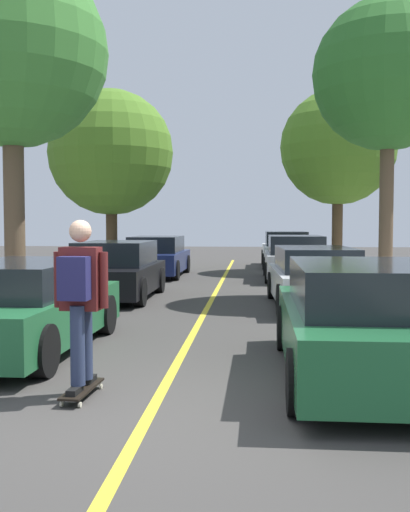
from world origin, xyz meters
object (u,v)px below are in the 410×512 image
object	(u,v)px
parked_car_left_near	(116,271)
street_tree_left_nearest	(12,53)
parked_car_left_far	(157,257)
skateboarder	(80,294)
parked_car_right_nearest	(367,321)
parked_car_right_far	(295,258)
street_tree_left_near	(111,153)
parked_car_left_nearest	(21,306)
parked_car_right_farthest	(286,250)
fire_hydrant	(9,291)
parked_car_right_near	(315,277)
street_tree_right_near	(338,148)
skateboard	(82,389)
street_tree_right_nearest	(388,76)

from	to	relation	value
parked_car_left_near	street_tree_left_nearest	size ratio (longest dim) A/B	0.56
parked_car_left_far	skateboarder	xyz separation A→B (m)	(1.52, -14.29, 0.44)
parked_car_right_nearest	parked_car_right_far	size ratio (longest dim) A/B	1.05
parked_car_left_near	parked_car_left_far	xyz separation A→B (m)	(0.00, 6.12, -0.01)
parked_car_left_far	skateboarder	world-z (taller)	skateboarder
street_tree_left_near	skateboarder	bearing A→B (deg)	-77.79
parked_car_left_nearest	street_tree_left_nearest	world-z (taller)	street_tree_left_nearest
parked_car_right_farthest	fire_hydrant	world-z (taller)	parked_car_right_farthest
parked_car_right_near	parked_car_right_far	size ratio (longest dim) A/B	1.02
parked_car_left_nearest	parked_car_right_far	size ratio (longest dim) A/B	1.02
parked_car_right_far	street_tree_right_near	bearing A→B (deg)	61.23
parked_car_right_near	skateboard	bearing A→B (deg)	-113.82
parked_car_right_nearest	skateboard	distance (m)	3.34
parked_car_left_nearest	parked_car_right_farthest	distance (m)	17.32
skateboard	skateboarder	world-z (taller)	skateboarder
parked_car_left_near	parked_car_right_near	size ratio (longest dim) A/B	0.96
street_tree_left_near	street_tree_right_nearest	size ratio (longest dim) A/B	0.93
parked_car_right_farthest	street_tree_left_nearest	world-z (taller)	street_tree_left_nearest
parked_car_left_near	street_tree_right_nearest	xyz separation A→B (m)	(6.39, 0.15, 4.55)
parked_car_left_nearest	parked_car_right_nearest	distance (m)	4.77
parked_car_right_near	skateboard	world-z (taller)	parked_car_right_near
parked_car_left_nearest	parked_car_right_nearest	size ratio (longest dim) A/B	0.97
parked_car_right_farthest	street_tree_right_near	size ratio (longest dim) A/B	0.68
parked_car_right_nearest	street_tree_right_nearest	xyz separation A→B (m)	(1.76, 7.24, 4.54)
parked_car_left_near	parked_car_right_far	bearing A→B (deg)	48.11
street_tree_right_near	street_tree_left_near	bearing A→B (deg)	-170.14
parked_car_left_nearest	parked_car_right_far	xyz separation A→B (m)	(4.63, 11.10, 0.05)
skateboard	street_tree_right_nearest	bearing A→B (deg)	59.55
parked_car_right_farthest	parked_car_right_far	bearing A→B (deg)	-90.00
parked_car_right_nearest	street_tree_right_near	bearing A→B (deg)	83.52
parked_car_left_nearest	fire_hydrant	xyz separation A→B (m)	(-1.50, 3.15, -0.15)
parked_car_left_nearest	street_tree_right_near	distance (m)	16.15
street_tree_left_nearest	street_tree_left_near	xyz separation A→B (m)	(0.00, 8.76, -1.08)
street_tree_left_nearest	street_tree_left_near	size ratio (longest dim) A/B	1.14
parked_car_right_near	street_tree_left_nearest	world-z (taller)	street_tree_left_nearest
street_tree_left_near	street_tree_right_near	size ratio (longest dim) A/B	0.97
parked_car_left_far	street_tree_left_nearest	bearing A→B (deg)	-102.48
parked_car_right_near	parked_car_left_near	bearing A→B (deg)	166.83
street_tree_left_nearest	parked_car_right_near	bearing A→B (deg)	6.54
parked_car_left_near	street_tree_left_nearest	world-z (taller)	street_tree_left_nearest
parked_car_left_nearest	parked_car_right_farthest	xyz separation A→B (m)	(4.63, 16.69, 0.07)
fire_hydrant	skateboarder	world-z (taller)	skateboarder
parked_car_left_far	parked_car_right_farthest	size ratio (longest dim) A/B	0.98
street_tree_right_near	fire_hydrant	distance (m)	14.26
parked_car_right_farthest	skateboarder	xyz separation A→B (m)	(-3.12, -18.93, 0.39)
parked_car_right_farthest	street_tree_right_near	xyz separation A→B (m)	(1.76, -2.39, 3.88)
parked_car_left_far	street_tree_right_near	size ratio (longest dim) A/B	0.67
parked_car_right_near	parked_car_left_far	bearing A→B (deg)	122.74
parked_car_right_far	street_tree_left_nearest	distance (m)	10.56
parked_car_left_nearest	street_tree_left_nearest	bearing A→B (deg)	113.12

